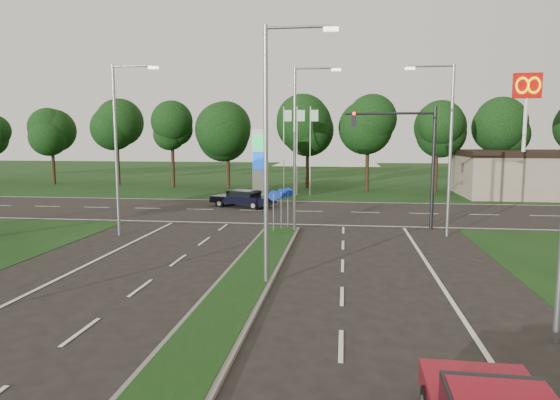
# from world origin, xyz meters

# --- Properties ---
(ground) EXTENTS (160.00, 160.00, 0.00)m
(ground) POSITION_xyz_m (0.00, 0.00, 0.00)
(ground) COLOR black
(ground) RESTS_ON ground
(verge_far) EXTENTS (160.00, 50.00, 0.02)m
(verge_far) POSITION_xyz_m (0.00, 55.00, 0.00)
(verge_far) COLOR black
(verge_far) RESTS_ON ground
(cross_road) EXTENTS (160.00, 12.00, 0.02)m
(cross_road) POSITION_xyz_m (0.00, 24.00, 0.00)
(cross_road) COLOR black
(cross_road) RESTS_ON ground
(median_kerb) EXTENTS (2.00, 26.00, 0.12)m
(median_kerb) POSITION_xyz_m (0.00, 4.00, 0.06)
(median_kerb) COLOR slate
(median_kerb) RESTS_ON ground
(commercial_building) EXTENTS (16.00, 9.00, 4.00)m
(commercial_building) POSITION_xyz_m (22.00, 36.00, 2.00)
(commercial_building) COLOR gray
(commercial_building) RESTS_ON ground
(streetlight_median_near) EXTENTS (2.53, 0.22, 9.00)m
(streetlight_median_near) POSITION_xyz_m (1.00, 6.00, 5.08)
(streetlight_median_near) COLOR gray
(streetlight_median_near) RESTS_ON ground
(streetlight_median_far) EXTENTS (2.53, 0.22, 9.00)m
(streetlight_median_far) POSITION_xyz_m (1.00, 16.00, 5.08)
(streetlight_median_far) COLOR gray
(streetlight_median_far) RESTS_ON ground
(streetlight_left_far) EXTENTS (2.53, 0.22, 9.00)m
(streetlight_left_far) POSITION_xyz_m (-8.30, 14.00, 5.08)
(streetlight_left_far) COLOR gray
(streetlight_left_far) RESTS_ON ground
(streetlight_right_far) EXTENTS (2.53, 0.22, 9.00)m
(streetlight_right_far) POSITION_xyz_m (8.80, 16.00, 5.08)
(streetlight_right_far) COLOR gray
(streetlight_right_far) RESTS_ON ground
(traffic_signal) EXTENTS (5.10, 0.42, 7.00)m
(traffic_signal) POSITION_xyz_m (7.19, 18.00, 4.65)
(traffic_signal) COLOR black
(traffic_signal) RESTS_ON ground
(median_signs) EXTENTS (1.16, 1.76, 2.38)m
(median_signs) POSITION_xyz_m (0.00, 16.40, 1.71)
(median_signs) COLOR gray
(median_signs) RESTS_ON ground
(gas_pylon) EXTENTS (5.80, 1.26, 8.00)m
(gas_pylon) POSITION_xyz_m (-3.79, 33.05, 3.20)
(gas_pylon) COLOR silver
(gas_pylon) RESTS_ON ground
(mcdonalds_sign) EXTENTS (2.20, 0.47, 10.40)m
(mcdonalds_sign) POSITION_xyz_m (18.00, 31.97, 7.99)
(mcdonalds_sign) COLOR silver
(mcdonalds_sign) RESTS_ON ground
(treeline_far) EXTENTS (6.00, 6.00, 9.90)m
(treeline_far) POSITION_xyz_m (0.10, 39.93, 6.83)
(treeline_far) COLOR black
(treeline_far) RESTS_ON ground
(navy_sedan) EXTENTS (5.08, 3.47, 1.29)m
(navy_sedan) POSITION_xyz_m (-4.07, 25.56, 0.69)
(navy_sedan) COLOR black
(navy_sedan) RESTS_ON ground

